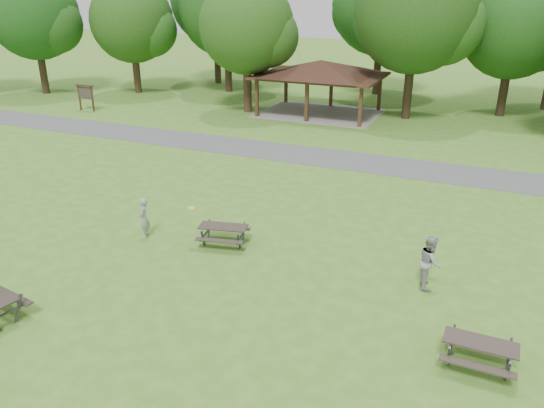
{
  "coord_description": "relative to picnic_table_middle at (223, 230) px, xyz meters",
  "views": [
    {
      "loc": [
        8.03,
        -12.13,
        8.58
      ],
      "look_at": [
        1.0,
        4.0,
        1.3
      ],
      "focal_mm": 35.0,
      "sensor_mm": 36.0,
      "label": 1
    }
  ],
  "objects": [
    {
      "name": "asphalt_path",
      "position": [
        0.34,
        11.25,
        -0.53
      ],
      "size": [
        120.0,
        3.2,
        0.02
      ],
      "primitive_type": "cube",
      "color": "#4D4D50",
      "rests_on": "ground"
    },
    {
      "name": "tree_row_c",
      "position": [
        -13.57,
        26.28,
        6.0
      ],
      "size": [
        8.19,
        7.8,
        10.67
      ],
      "color": "black",
      "rests_on": "ground"
    },
    {
      "name": "tree_deep_a",
      "position": [
        -16.56,
        29.78,
        6.59
      ],
      "size": [
        8.4,
        8.0,
        11.38
      ],
      "color": "#2F1F15",
      "rests_on": "ground"
    },
    {
      "name": "tree_deep_b",
      "position": [
        -1.56,
        30.28,
        6.34
      ],
      "size": [
        8.4,
        8.0,
        11.13
      ],
      "color": "black",
      "rests_on": "ground"
    },
    {
      "name": "ground",
      "position": [
        0.34,
        -2.75,
        -0.54
      ],
      "size": [
        160.0,
        160.0,
        0.0
      ],
      "primitive_type": "plane",
      "color": "#457722",
      "rests_on": "ground"
    },
    {
      "name": "notice_board",
      "position": [
        -19.66,
        15.25,
        0.77
      ],
      "size": [
        1.6,
        0.3,
        1.88
      ],
      "color": "#3C2116",
      "rests_on": "ground"
    },
    {
      "name": "frisbee_in_flight",
      "position": [
        -0.96,
        -0.49,
        0.89
      ],
      "size": [
        0.34,
        0.34,
        0.02
      ],
      "color": "yellow",
      "rests_on": "ground"
    },
    {
      "name": "tree_row_d",
      "position": [
        -8.58,
        19.78,
        5.23
      ],
      "size": [
        6.93,
        6.6,
        9.27
      ],
      "color": "#322116",
      "rests_on": "ground"
    },
    {
      "name": "tree_row_e",
      "position": [
        2.44,
        22.28,
        6.24
      ],
      "size": [
        8.4,
        8.0,
        11.02
      ],
      "color": "black",
      "rests_on": "ground"
    },
    {
      "name": "frisbee_catcher",
      "position": [
        7.11,
        -0.02,
        0.3
      ],
      "size": [
        0.8,
        0.94,
        1.69
      ],
      "primitive_type": "imported",
      "rotation": [
        0.0,
        0.0,
        1.79
      ],
      "color": "#9B9B9D",
      "rests_on": "ground"
    },
    {
      "name": "picnic_table_far",
      "position": [
        8.79,
        -3.35,
        0.0
      ],
      "size": [
        1.73,
        1.41,
        0.74
      ],
      "color": "#312723",
      "rests_on": "ground"
    },
    {
      "name": "frisbee_thrower",
      "position": [
        -2.94,
        -0.6,
        0.21
      ],
      "size": [
        0.53,
        0.64,
        1.51
      ],
      "primitive_type": "imported",
      "rotation": [
        0.0,
        0.0,
        -1.22
      ],
      "color": "#959597",
      "rests_on": "ground"
    },
    {
      "name": "tree_row_a",
      "position": [
        -27.57,
        19.28,
        5.61
      ],
      "size": [
        7.56,
        7.2,
        9.97
      ],
      "color": "black",
      "rests_on": "ground"
    },
    {
      "name": "pavilion",
      "position": [
        -3.66,
        21.25,
        2.52
      ],
      "size": [
        8.6,
        7.01,
        3.76
      ],
      "color": "#362313",
      "rests_on": "ground"
    },
    {
      "name": "tree_row_b",
      "position": [
        -20.58,
        22.78,
        5.12
      ],
      "size": [
        7.14,
        6.8,
        9.28
      ],
      "color": "#322216",
      "rests_on": "ground"
    },
    {
      "name": "picnic_table_middle",
      "position": [
        0.0,
        0.0,
        0.0
      ],
      "size": [
        1.96,
        1.7,
        0.74
      ],
      "color": "#2E2621",
      "rests_on": "ground"
    },
    {
      "name": "tree_row_f",
      "position": [
        8.42,
        25.78,
        5.3
      ],
      "size": [
        7.35,
        7.0,
        9.55
      ],
      "color": "black",
      "rests_on": "ground"
    }
  ]
}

